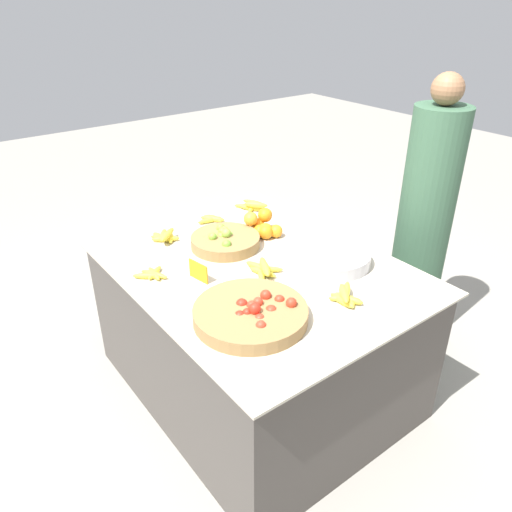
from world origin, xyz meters
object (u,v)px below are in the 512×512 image
lime_bowl (225,241)px  price_sign (198,271)px  vendor_person (423,231)px  tomato_basket (251,313)px  metal_bowl (332,257)px

lime_bowl → price_sign: (0.20, -0.28, 0.01)m
lime_bowl → vendor_person: (0.48, 0.98, -0.05)m
tomato_basket → vendor_person: 1.27m
tomato_basket → vendor_person: (-0.11, 1.26, -0.05)m
vendor_person → price_sign: bearing=-102.5°
metal_bowl → price_sign: bearing=-113.5°
lime_bowl → metal_bowl: bearing=33.7°
lime_bowl → price_sign: lime_bowl is taller
lime_bowl → tomato_basket: size_ratio=0.77×
tomato_basket → vendor_person: size_ratio=0.29×
metal_bowl → tomato_basket: bearing=-76.9°
metal_bowl → price_sign: 0.64m
lime_bowl → tomato_basket: lime_bowl is taller
tomato_basket → price_sign: (-0.39, -0.00, 0.01)m
lime_bowl → metal_bowl: lime_bowl is taller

